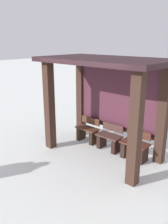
# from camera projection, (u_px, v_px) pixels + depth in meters

# --- Properties ---
(ground_plane) EXTENTS (60.00, 60.00, 0.00)m
(ground_plane) POSITION_uv_depth(u_px,v_px,m) (101.00, 153.00, 6.26)
(ground_plane) COLOR white
(bus_shelter) EXTENTS (3.20, 1.81, 2.51)m
(bus_shelter) POSITION_uv_depth(u_px,v_px,m) (106.00, 85.00, 5.82)
(bus_shelter) COLOR #3C261D
(bus_shelter) RESTS_ON ground
(bench_left_inside) EXTENTS (0.70, 0.35, 0.72)m
(bench_left_inside) POSITION_uv_depth(u_px,v_px,m) (88.00, 132.00, 6.93)
(bench_left_inside) COLOR #543021
(bench_left_inside) RESTS_ON ground
(bench_center_inside) EXTENTS (0.70, 0.38, 0.71)m
(bench_center_inside) POSITION_uv_depth(u_px,v_px,m) (109.00, 140.00, 6.42)
(bench_center_inside) COLOR #4F312C
(bench_center_inside) RESTS_ON ground
(bench_right_inside) EXTENTS (0.70, 0.40, 0.73)m
(bench_right_inside) POSITION_uv_depth(u_px,v_px,m) (135.00, 148.00, 5.90)
(bench_right_inside) COLOR #502A1E
(bench_right_inside) RESTS_ON ground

